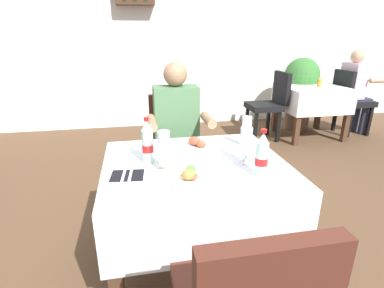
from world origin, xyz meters
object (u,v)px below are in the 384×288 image
chair_far_diner_seat (176,145)px  main_dining_table (195,189)px  background_dining_table (311,100)px  potted_plant_corner (301,86)px  background_chair_right (350,98)px  plate_far_diner (197,145)px  beer_glass_middle (164,151)px  seated_diner_far (177,131)px  background_table_tumbler (320,83)px  beer_glass_left (246,145)px  plate_near_camera (192,177)px  beer_glass_right (246,131)px  background_chair_left (270,102)px  cola_bottle_primary (148,143)px  napkin_cutlery_set (127,175)px  background_patron (355,88)px  cola_bottle_secondary (262,156)px

chair_far_diner_seat → main_dining_table: bearing=-90.0°
background_dining_table → potted_plant_corner: bearing=85.5°
chair_far_diner_seat → background_chair_right: 3.23m
plate_far_diner → beer_glass_middle: size_ratio=1.00×
seated_diner_far → potted_plant_corner: seated_diner_far is taller
chair_far_diner_seat → background_chair_right: same height
beer_glass_middle → background_table_tumbler: size_ratio=2.05×
main_dining_table → seated_diner_far: size_ratio=0.84×
chair_far_diner_seat → beer_glass_left: 1.00m
background_dining_table → background_table_tumbler: bearing=-22.7°
plate_near_camera → background_table_tumbler: bearing=47.1°
beer_glass_right → background_chair_left: 2.46m
cola_bottle_primary → background_dining_table: size_ratio=0.31×
plate_far_diner → napkin_cutlery_set: 0.56m
potted_plant_corner → background_table_tumbler: bearing=-83.8°
beer_glass_right → background_chair_left: background_chair_left is taller
main_dining_table → background_patron: (2.92, 2.35, 0.13)m
background_patron → background_table_tumbler: size_ratio=11.45×
plate_near_camera → beer_glass_middle: size_ratio=1.10×
chair_far_diner_seat → background_table_tumbler: size_ratio=8.82×
cola_bottle_primary → napkin_cutlery_set: size_ratio=1.40×
plate_near_camera → napkin_cutlery_set: (-0.33, 0.11, -0.01)m
background_chair_right → napkin_cutlery_set: bearing=-143.0°
beer_glass_left → beer_glass_middle: beer_glass_middle is taller
cola_bottle_secondary → background_chair_left: cola_bottle_secondary is taller
background_dining_table → cola_bottle_primary: bearing=-137.4°
background_chair_left → main_dining_table: bearing=-123.8°
background_patron → napkin_cutlery_set: bearing=-143.4°
beer_glass_middle → potted_plant_corner: bearing=48.9°
beer_glass_left → background_chair_right: size_ratio=0.22×
plate_far_diner → background_patron: (2.86, 2.12, -0.06)m
plate_far_diner → background_dining_table: size_ratio=0.26×
seated_diner_far → napkin_cutlery_set: size_ratio=6.49×
background_chair_left → background_chair_right: bearing=0.0°
napkin_cutlery_set → potted_plant_corner: potted_plant_corner is taller
plate_near_camera → potted_plant_corner: 3.74m
plate_near_camera → beer_glass_left: bearing=24.7°
cola_bottle_primary → potted_plant_corner: (2.52, 2.67, -0.17)m
beer_glass_left → background_dining_table: 3.10m
beer_glass_right → chair_far_diner_seat: bearing=121.2°
beer_glass_right → background_chair_left: size_ratio=0.21×
background_dining_table → background_chair_right: background_chair_right is taller
background_chair_left → background_patron: 1.35m
cola_bottle_primary → background_patron: size_ratio=0.22×
beer_glass_left → background_chair_right: background_chair_right is taller
main_dining_table → background_dining_table: size_ratio=1.20×
seated_diner_far → background_chair_left: seated_diner_far is taller
seated_diner_far → background_dining_table: (2.22, 1.61, -0.15)m
chair_far_diner_seat → plate_near_camera: size_ratio=3.92×
background_patron → beer_glass_right: bearing=-139.8°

